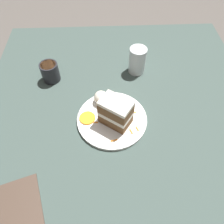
# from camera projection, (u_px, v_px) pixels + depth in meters

# --- Properties ---
(ground_plane) EXTENTS (6.00, 6.00, 0.00)m
(ground_plane) POSITION_uv_depth(u_px,v_px,m) (121.00, 122.00, 0.81)
(ground_plane) COLOR #4C4742
(ground_plane) RESTS_ON ground
(dining_table) EXTENTS (1.16, 1.04, 0.04)m
(dining_table) POSITION_uv_depth(u_px,v_px,m) (121.00, 119.00, 0.80)
(dining_table) COLOR #384742
(dining_table) RESTS_ON ground
(plate) EXTENTS (0.25, 0.25, 0.01)m
(plate) POSITION_uv_depth(u_px,v_px,m) (112.00, 119.00, 0.77)
(plate) COLOR white
(plate) RESTS_ON dining_table
(cake_slice) EXTENTS (0.11, 0.12, 0.10)m
(cake_slice) POSITION_uv_depth(u_px,v_px,m) (116.00, 112.00, 0.72)
(cake_slice) COLOR brown
(cake_slice) RESTS_ON plate
(cream_dollop) EXTENTS (0.06, 0.05, 0.05)m
(cream_dollop) POSITION_uv_depth(u_px,v_px,m) (101.00, 98.00, 0.79)
(cream_dollop) COLOR silver
(cream_dollop) RESTS_ON plate
(orange_garnish) EXTENTS (0.06, 0.06, 0.00)m
(orange_garnish) POSITION_uv_depth(u_px,v_px,m) (87.00, 118.00, 0.76)
(orange_garnish) COLOR orange
(orange_garnish) RESTS_ON plate
(carrot_shreds_scatter) EXTENTS (0.15, 0.15, 0.00)m
(carrot_shreds_scatter) POSITION_uv_depth(u_px,v_px,m) (125.00, 124.00, 0.75)
(carrot_shreds_scatter) COLOR orange
(carrot_shreds_scatter) RESTS_ON plate
(drinking_glass) EXTENTS (0.07, 0.07, 0.11)m
(drinking_glass) POSITION_uv_depth(u_px,v_px,m) (137.00, 62.00, 0.89)
(drinking_glass) COLOR silver
(drinking_glass) RESTS_ON dining_table
(coffee_mug) EXTENTS (0.07, 0.07, 0.08)m
(coffee_mug) POSITION_uv_depth(u_px,v_px,m) (50.00, 71.00, 0.86)
(coffee_mug) COLOR #232328
(coffee_mug) RESTS_ON dining_table
(menu_card) EXTENTS (0.24, 0.20, 0.00)m
(menu_card) POSITION_uv_depth(u_px,v_px,m) (16.00, 218.00, 0.58)
(menu_card) COLOR #423328
(menu_card) RESTS_ON dining_table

